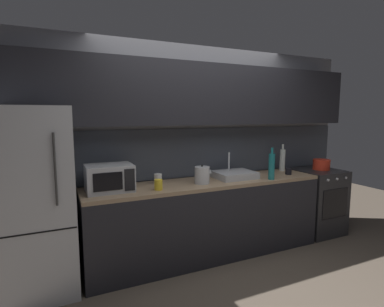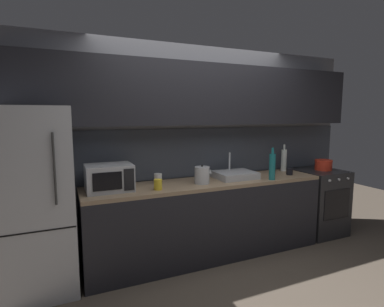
{
  "view_description": "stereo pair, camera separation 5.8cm",
  "coord_description": "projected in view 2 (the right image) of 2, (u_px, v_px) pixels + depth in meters",
  "views": [
    {
      "loc": [
        -1.61,
        -2.14,
        1.67
      ],
      "look_at": [
        -0.2,
        0.9,
        1.24
      ],
      "focal_mm": 28.28,
      "sensor_mm": 36.0,
      "label": 1
    },
    {
      "loc": [
        -1.56,
        -2.17,
        1.67
      ],
      "look_at": [
        -0.2,
        0.9,
        1.24
      ],
      "focal_mm": 28.28,
      "sensor_mm": 36.0,
      "label": 2
    }
  ],
  "objects": [
    {
      "name": "mug_yellow",
      "position": [
        158.0,
        185.0,
        3.11
      ],
      "size": [
        0.08,
        0.08,
        0.11
      ],
      "primitive_type": "cylinder",
      "color": "gold",
      "rests_on": "counter_run"
    },
    {
      "name": "microwave",
      "position": [
        109.0,
        178.0,
        3.06
      ],
      "size": [
        0.46,
        0.35,
        0.27
      ],
      "color": "#A8AAAF",
      "rests_on": "counter_run"
    },
    {
      "name": "refrigerator",
      "position": [
        35.0,
        202.0,
        2.79
      ],
      "size": [
        0.68,
        0.69,
        1.74
      ],
      "color": "#ADAFB5",
      "rests_on": "ground"
    },
    {
      "name": "mug_white",
      "position": [
        158.0,
        179.0,
        3.4
      ],
      "size": [
        0.09,
        0.09,
        0.11
      ],
      "primitive_type": "cylinder",
      "color": "silver",
      "rests_on": "counter_run"
    },
    {
      "name": "back_wall",
      "position": [
        197.0,
        124.0,
        3.69
      ],
      "size": [
        4.57,
        0.44,
        2.5
      ],
      "color": "slate",
      "rests_on": "ground"
    },
    {
      "name": "ground_plane",
      "position": [
        251.0,
        296.0,
        2.8
      ],
      "size": [
        10.0,
        10.0,
        0.0
      ],
      "primitive_type": "plane",
      "color": "#4C4238"
    },
    {
      "name": "cooking_pot",
      "position": [
        323.0,
        165.0,
        4.22
      ],
      "size": [
        0.23,
        0.23,
        0.14
      ],
      "color": "red",
      "rests_on": "oven_range"
    },
    {
      "name": "wine_bottle_teal",
      "position": [
        272.0,
        166.0,
        3.58
      ],
      "size": [
        0.07,
        0.07,
        0.38
      ],
      "color": "#19666B",
      "rests_on": "counter_run"
    },
    {
      "name": "kettle",
      "position": [
        202.0,
        175.0,
        3.39
      ],
      "size": [
        0.2,
        0.17,
        0.21
      ],
      "color": "#B7BABF",
      "rests_on": "counter_run"
    },
    {
      "name": "counter_run",
      "position": [
        208.0,
        219.0,
        3.56
      ],
      "size": [
        2.83,
        0.6,
        0.9
      ],
      "color": "black",
      "rests_on": "ground"
    },
    {
      "name": "wine_bottle_clear",
      "position": [
        284.0,
        160.0,
        4.13
      ],
      "size": [
        0.07,
        0.07,
        0.37
      ],
      "color": "silver",
      "rests_on": "counter_run"
    },
    {
      "name": "oven_range",
      "position": [
        319.0,
        202.0,
        4.26
      ],
      "size": [
        0.6,
        0.62,
        0.9
      ],
      "color": "#232326",
      "rests_on": "ground"
    },
    {
      "name": "sink_basin",
      "position": [
        235.0,
        175.0,
        3.68
      ],
      "size": [
        0.48,
        0.38,
        0.3
      ],
      "color": "#ADAFB5",
      "rests_on": "counter_run"
    },
    {
      "name": "mug_dark",
      "position": [
        290.0,
        171.0,
        3.88
      ],
      "size": [
        0.08,
        0.08,
        0.09
      ],
      "primitive_type": "cylinder",
      "color": "black",
      "rests_on": "counter_run"
    }
  ]
}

